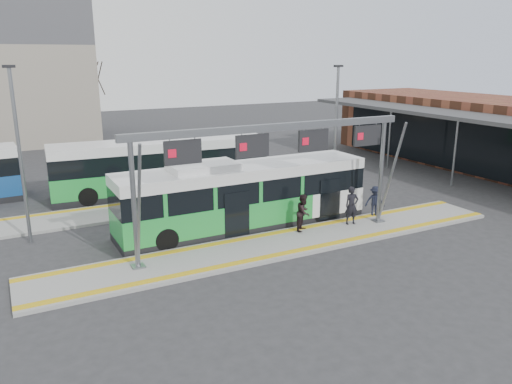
# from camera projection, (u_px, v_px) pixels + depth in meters

# --- Properties ---
(ground) EXTENTS (120.00, 120.00, 0.00)m
(ground) POSITION_uv_depth(u_px,v_px,m) (286.00, 245.00, 22.06)
(ground) COLOR #2D2D30
(ground) RESTS_ON ground
(platform_main) EXTENTS (22.00, 3.00, 0.15)m
(platform_main) POSITION_uv_depth(u_px,v_px,m) (286.00, 243.00, 22.04)
(platform_main) COLOR gray
(platform_main) RESTS_ON ground
(platform_second) EXTENTS (20.00, 3.00, 0.15)m
(platform_second) POSITION_uv_depth(u_px,v_px,m) (147.00, 208.00, 27.09)
(platform_second) COLOR gray
(platform_second) RESTS_ON ground
(tactile_main) EXTENTS (22.00, 2.65, 0.02)m
(tactile_main) POSITION_uv_depth(u_px,v_px,m) (286.00, 241.00, 22.02)
(tactile_main) COLOR gold
(tactile_main) RESTS_ON platform_main
(tactile_second) EXTENTS (20.00, 0.35, 0.02)m
(tactile_second) POSITION_uv_depth(u_px,v_px,m) (141.00, 201.00, 28.05)
(tactile_second) COLOR gold
(tactile_second) RESTS_ON platform_second
(gantry) EXTENTS (13.00, 1.68, 5.20)m
(gantry) POSITION_uv_depth(u_px,v_px,m) (277.00, 149.00, 20.98)
(gantry) COLOR slate
(gantry) RESTS_ON platform_main
(hero_bus) EXTENTS (12.36, 2.71, 3.39)m
(hero_bus) POSITION_uv_depth(u_px,v_px,m) (244.00, 197.00, 23.89)
(hero_bus) COLOR black
(hero_bus) RESTS_ON ground
(bg_bus_green) EXTENTS (12.96, 3.55, 3.20)m
(bg_bus_green) POSITION_uv_depth(u_px,v_px,m) (162.00, 167.00, 30.18)
(bg_bus_green) COLOR black
(bg_bus_green) RESTS_ON ground
(passenger_a) EXTENTS (0.76, 0.59, 1.86)m
(passenger_a) POSITION_uv_depth(u_px,v_px,m) (352.00, 206.00, 24.09)
(passenger_a) COLOR black
(passenger_a) RESTS_ON platform_main
(passenger_b) EXTENTS (1.08, 1.05, 1.75)m
(passenger_b) POSITION_uv_depth(u_px,v_px,m) (304.00, 212.00, 23.21)
(passenger_b) COLOR black
(passenger_b) RESTS_ON platform_main
(passenger_c) EXTENTS (1.15, 0.96, 1.55)m
(passenger_c) POSITION_uv_depth(u_px,v_px,m) (375.00, 201.00, 25.40)
(passenger_c) COLOR black
(passenger_c) RESTS_ON platform_main
(tree_left) EXTENTS (1.40, 1.40, 8.50)m
(tree_left) POSITION_uv_depth(u_px,v_px,m) (55.00, 75.00, 44.42)
(tree_left) COLOR #382B21
(tree_left) RESTS_ON ground
(tree_mid) EXTENTS (1.40, 1.40, 7.81)m
(tree_mid) POSITION_uv_depth(u_px,v_px,m) (95.00, 79.00, 47.79)
(tree_mid) COLOR #382B21
(tree_mid) RESTS_ON ground
(lamp_west) EXTENTS (0.50, 0.25, 7.72)m
(lamp_west) POSITION_uv_depth(u_px,v_px,m) (20.00, 152.00, 21.19)
(lamp_west) COLOR slate
(lamp_west) RESTS_ON ground
(lamp_east) EXTENTS (0.50, 0.25, 7.58)m
(lamp_east) POSITION_uv_depth(u_px,v_px,m) (336.00, 128.00, 28.91)
(lamp_east) COLOR slate
(lamp_east) RESTS_ON ground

